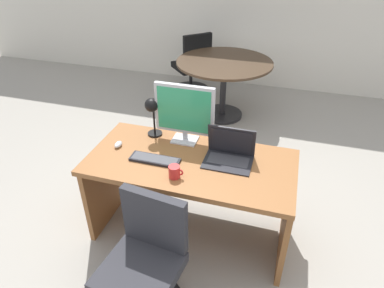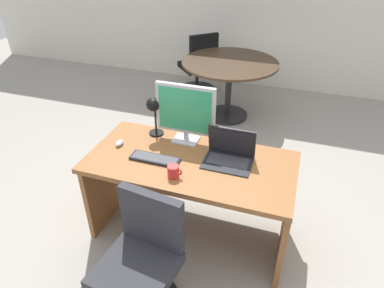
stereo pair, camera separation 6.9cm
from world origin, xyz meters
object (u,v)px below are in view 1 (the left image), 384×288
Objects in this scene: keyboard at (155,159)px; meeting_chair_near at (193,69)px; mouse at (118,144)px; desk at (192,179)px; laptop at (230,150)px; monitor at (184,111)px; desk_lamp at (152,110)px; coffee_mug at (175,172)px; meeting_table at (224,75)px; office_chair at (145,271)px.

keyboard is 0.40× the size of meeting_chair_near.
meeting_chair_near is at bearing 94.54° from mouse.
desk is 0.40m from laptop.
mouse is (-0.47, -0.24, -0.24)m from monitor.
desk_lamp is 3.21× the size of coffee_mug.
coffee_mug is (0.08, -0.47, -0.22)m from monitor.
meeting_table is at bearing 88.89° from keyboard.
mouse is (-0.86, -0.09, -0.06)m from laptop.
meeting_chair_near is at bearing 101.73° from office_chair.
meeting_chair_near is at bearing 106.55° from desk.
laptop is at bearing 12.99° from desk.
meeting_table is (-0.12, 2.87, 0.23)m from office_chair.
mouse is 0.10× the size of office_chair.
monitor is at bearing 69.47° from keyboard.
desk is 2.87m from meeting_chair_near.
mouse is 0.07× the size of meeting_table.
meeting_chair_near is (-0.69, 2.54, -0.64)m from monitor.
office_chair reaches higher than meeting_table.
monitor is at bearing 26.62° from mouse.
mouse reaches higher than keyboard.
meeting_table is (0.18, 1.90, -0.40)m from desk_lamp.
coffee_mug is 0.11× the size of meeting_chair_near.
coffee_mug is at bearing -99.83° from desk.
monitor is (-0.12, 0.21, 0.48)m from desk.
meeting_table reaches higher than desk.
monitor is 0.46m from laptop.
monitor is at bearing 159.70° from laptop.
meeting_chair_near is at bearing 133.58° from meeting_table.
laptop is 4.02× the size of mouse.
mouse is at bearing 156.60° from coffee_mug.
mouse is 2.18m from meeting_table.
desk is 4.38× the size of laptop.
desk is 3.22× the size of monitor.
monitor is 0.53m from coffee_mug.
laptop is at bearing 46.21° from coffee_mug.
desk_lamp is at bearing 167.94° from laptop.
monitor is 0.51× the size of meeting_chair_near.
meeting_table is at bearing 84.46° from desk_lamp.
office_chair is at bearing -55.24° from mouse.
desk_lamp is 2.65m from meeting_chair_near.
coffee_mug is at bearing -34.70° from keyboard.
monitor is at bearing 121.02° from desk.
laptop is 2.11m from meeting_table.
desk is 4.55× the size of desk_lamp.
desk_lamp is (-0.66, 0.14, 0.17)m from laptop.
coffee_mug is at bearing -23.40° from mouse.
mouse is at bearing -153.38° from monitor.
monitor is 0.58m from mouse.
desk_lamp is 0.39× the size of office_chair.
keyboard is 1.10× the size of desk_lamp.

